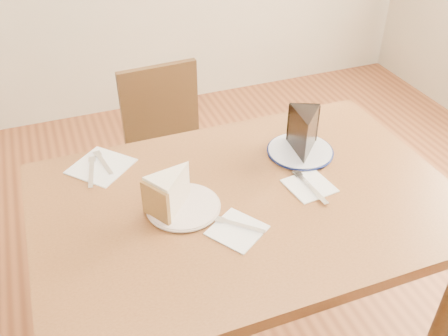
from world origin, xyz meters
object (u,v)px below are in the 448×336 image
Objects in this scene: table at (246,223)px; carrot_cake at (174,190)px; chocolate_cake at (304,135)px; chair_far at (172,154)px; plate_navy at (300,151)px; plate_cream at (183,207)px.

table is 0.26m from carrot_cake.
table is 0.33m from chocolate_cake.
table is 0.75m from chair_far.
table is 5.87× the size of plate_navy.
plate_navy is 1.51× the size of chocolate_cake.
carrot_cake reaches higher than plate_navy.
table is 1.49× the size of chair_far.
chocolate_cake is at bearing 72.52° from carrot_cake.
chair_far is 0.71m from plate_navy.
chair_far is 3.93× the size of plate_navy.
table is 8.84× the size of chocolate_cake.
chair_far is at bearing 92.72° from table.
chair_far is at bearing 116.51° from plate_navy.
carrot_cake is at bearing 171.55° from table.
chair_far reaches higher than plate_cream.
chocolate_cake is at bearing 14.92° from plate_cream.
plate_navy is (0.25, 0.15, 0.10)m from table.
plate_navy is (0.28, -0.57, 0.31)m from chair_far.
chocolate_cake is at bearing 112.85° from chair_far.
chocolate_cake is at bearing -85.09° from plate_navy.
plate_cream is 0.06m from carrot_cake.
plate_cream is (-0.18, 0.02, 0.10)m from table.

